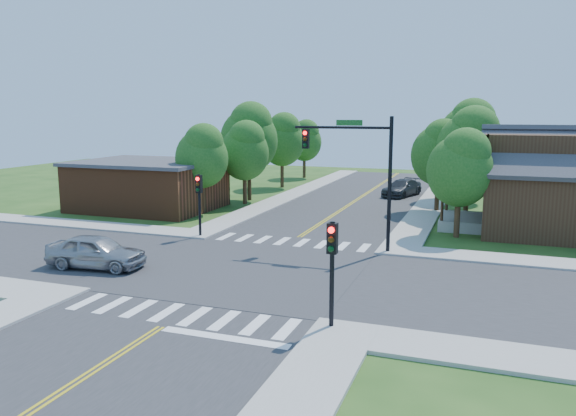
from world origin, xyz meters
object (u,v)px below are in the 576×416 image
at_px(car_silver, 96,252).
at_px(car_dgrey, 402,188).
at_px(house_ne, 570,180).
at_px(signal_pole_se, 332,255).
at_px(signal_mast_ne, 358,161).
at_px(signal_pole_nw, 199,193).

distance_m(car_silver, car_dgrey, 30.11).
xyz_separation_m(house_ne, car_dgrey, (-11.86, 12.00, -2.60)).
bearing_deg(car_silver, signal_pole_se, -111.73).
xyz_separation_m(signal_mast_ne, signal_pole_se, (1.69, -11.21, -2.19)).
bearing_deg(car_dgrey, signal_pole_se, -68.10).
xyz_separation_m(signal_pole_se, car_silver, (-12.60, 3.55, -1.85)).
distance_m(signal_mast_ne, car_silver, 13.94).
distance_m(signal_pole_nw, house_ne, 22.45).
height_order(signal_mast_ne, car_dgrey, signal_mast_ne).
xyz_separation_m(signal_mast_ne, car_silver, (-10.92, -7.66, -4.04)).
bearing_deg(house_ne, signal_pole_nw, -157.31).
relative_size(car_silver, car_dgrey, 0.91).
relative_size(signal_mast_ne, car_dgrey, 1.34).
xyz_separation_m(signal_mast_ne, signal_pole_nw, (-9.51, -0.01, -2.19)).
height_order(signal_mast_ne, signal_pole_nw, signal_mast_ne).
height_order(house_ne, car_silver, house_ne).
bearing_deg(car_silver, car_dgrey, -25.90).
relative_size(signal_mast_ne, car_silver, 1.46).
bearing_deg(signal_pole_nw, car_dgrey, 66.81).
height_order(signal_mast_ne, signal_pole_se, signal_mast_ne).
bearing_deg(signal_mast_ne, car_silver, -144.94).
xyz_separation_m(signal_pole_se, car_dgrey, (-2.35, 31.86, -1.94)).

